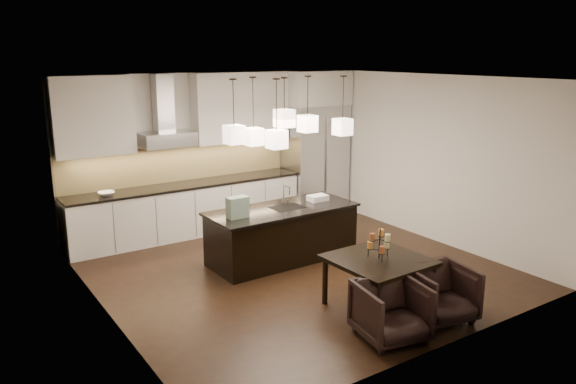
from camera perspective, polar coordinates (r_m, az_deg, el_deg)
floor at (r=8.44m, az=0.76°, el=-7.94°), size 5.50×5.50×0.02m
ceiling at (r=7.83m, az=0.83°, el=11.56°), size 5.50×5.50×0.02m
wall_back at (r=10.37m, az=-7.91°, el=4.20°), size 5.50×0.02×2.80m
wall_front at (r=6.03m, az=15.85°, el=-3.38°), size 5.50×0.02×2.80m
wall_left at (r=6.89m, az=-18.49°, el=-1.42°), size 0.02×5.50×2.80m
wall_right at (r=9.82m, az=14.21°, el=3.36°), size 0.02×5.50×2.80m
refrigerator at (r=11.18m, az=2.75°, el=3.34°), size 1.20×0.72×2.15m
fridge_panel at (r=11.00m, az=2.83°, el=10.52°), size 1.26×0.72×0.65m
lower_cabinets at (r=10.03m, az=-10.10°, el=-1.84°), size 4.21×0.62×0.88m
countertop at (r=9.92m, az=-10.21°, el=0.71°), size 4.21×0.66×0.04m
backsplash at (r=10.12m, az=-10.98°, el=2.89°), size 4.21×0.02×0.63m
upper_cab_left at (r=9.36m, az=-19.27°, el=7.30°), size 1.25×0.35×1.25m
upper_cab_right at (r=10.35m, az=-4.80°, el=8.60°), size 1.85×0.35×1.25m
hood_canopy at (r=9.70m, az=-12.17°, el=5.26°), size 0.90×0.52×0.24m
hood_chimney at (r=9.73m, az=-12.60°, el=8.83°), size 0.30×0.28×0.96m
fruit_bowl at (r=9.41m, az=-17.97°, el=-0.16°), size 0.29×0.29×0.06m
island_body at (r=8.70m, az=-0.60°, el=-4.38°), size 2.27×0.94×0.79m
island_top at (r=8.58m, az=-0.61°, el=-1.75°), size 2.35×1.01×0.04m
faucet at (r=8.65m, az=-0.45°, el=-0.32°), size 0.09×0.22×0.34m
tote_bag at (r=8.08m, az=-5.14°, el=-1.56°), size 0.31×0.17×0.31m
food_container at (r=9.00m, az=3.04°, el=-0.60°), size 0.31×0.22×0.09m
dining_table at (r=7.22m, az=9.13°, el=-9.13°), size 1.13×1.13×0.66m
candelabra at (r=7.03m, az=9.29°, el=-5.19°), size 0.32×0.32×0.39m
candle_a at (r=7.13m, az=9.99°, el=-5.27°), size 0.07×0.07×0.09m
candle_b at (r=7.08m, az=8.32°, el=-5.35°), size 0.07×0.07×0.09m
candle_c at (r=6.93m, az=9.52°, el=-5.81°), size 0.07×0.07×0.09m
candle_d at (r=7.12m, az=9.44°, el=-4.08°), size 0.07×0.07×0.09m
candle_e at (r=6.93m, az=8.54°, el=-4.53°), size 0.07×0.07×0.09m
candle_f at (r=6.93m, az=10.09°, el=-4.60°), size 0.07×0.07×0.09m
armchair_left at (r=6.51m, az=10.42°, el=-11.83°), size 0.84×0.85×0.67m
armchair_right at (r=7.08m, az=15.21°, el=-9.91°), size 0.83×0.85×0.67m
pendant_a at (r=7.87m, az=-5.50°, el=5.82°), size 0.24×0.24×0.26m
pendant_b at (r=8.46m, az=-3.52°, el=5.63°), size 0.24×0.24×0.26m
pendant_c at (r=8.25m, az=-0.38°, el=7.49°), size 0.24×0.24×0.26m
pendant_d at (r=8.74m, az=1.99°, el=6.96°), size 0.24×0.24×0.26m
pendant_e at (r=8.87m, az=5.56°, el=6.61°), size 0.24×0.24×0.26m
pendant_f at (r=7.91m, az=-1.17°, el=5.38°), size 0.24×0.24×0.26m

